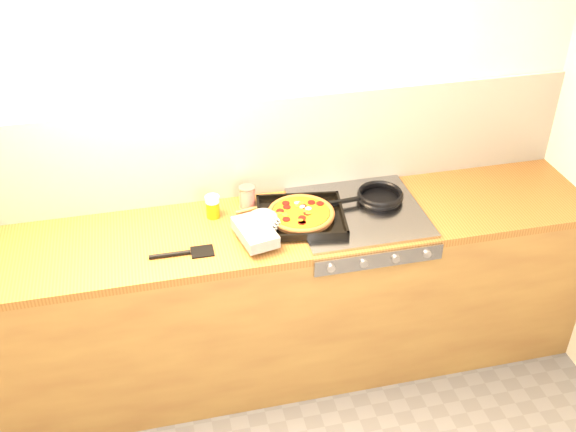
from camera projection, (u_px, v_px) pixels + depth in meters
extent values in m
plane|color=beige|center=(252.00, 129.00, 3.18)|extent=(3.20, 0.00, 3.20)
cube|color=white|center=(253.00, 149.00, 3.22)|extent=(3.20, 0.02, 0.50)
cube|color=olive|center=(268.00, 302.00, 3.39)|extent=(3.20, 0.60, 0.86)
cube|color=brown|center=(266.00, 229.00, 3.14)|extent=(3.20, 0.60, 0.04)
cube|color=#939398|center=(379.00, 259.00, 3.00)|extent=(0.60, 0.03, 0.08)
cylinder|color=#A5A5AA|center=(331.00, 268.00, 2.94)|extent=(0.04, 0.02, 0.04)
cylinder|color=#A5A5AA|center=(364.00, 263.00, 2.97)|extent=(0.04, 0.02, 0.04)
cylinder|color=#A5A5AA|center=(396.00, 258.00, 3.00)|extent=(0.04, 0.02, 0.04)
cylinder|color=#A5A5AA|center=(427.00, 254.00, 3.03)|extent=(0.04, 0.02, 0.04)
cube|color=#939398|center=(358.00, 212.00, 3.21)|extent=(0.60, 0.56, 0.02)
cube|color=black|center=(301.00, 218.00, 3.14)|extent=(0.45, 0.40, 0.01)
cube|color=black|center=(297.00, 195.00, 3.27)|extent=(0.40, 0.07, 0.02)
cube|color=black|center=(305.00, 236.00, 2.99)|extent=(0.40, 0.07, 0.02)
cube|color=black|center=(342.00, 213.00, 3.15)|extent=(0.06, 0.35, 0.02)
cube|color=black|center=(259.00, 217.00, 3.12)|extent=(0.06, 0.35, 0.02)
cylinder|color=#975B2B|center=(301.00, 215.00, 3.13)|extent=(0.34, 0.34, 0.02)
torus|color=#975B2B|center=(301.00, 213.00, 3.13)|extent=(0.36, 0.36, 0.02)
cylinder|color=#BB7B16|center=(301.00, 213.00, 3.13)|extent=(0.30, 0.30, 0.01)
cylinder|color=maroon|center=(307.00, 213.00, 3.11)|extent=(0.04, 0.04, 0.01)
cylinder|color=maroon|center=(286.00, 203.00, 3.18)|extent=(0.04, 0.04, 0.01)
cylinder|color=maroon|center=(302.00, 222.00, 3.05)|extent=(0.04, 0.04, 0.01)
cylinder|color=maroon|center=(280.00, 211.00, 3.13)|extent=(0.04, 0.04, 0.01)
cylinder|color=maroon|center=(311.00, 202.00, 3.19)|extent=(0.04, 0.04, 0.01)
cylinder|color=maroon|center=(303.00, 206.00, 3.16)|extent=(0.04, 0.04, 0.01)
cylinder|color=maroon|center=(286.00, 219.00, 3.07)|extent=(0.04, 0.04, 0.01)
cylinder|color=maroon|center=(320.00, 204.00, 3.18)|extent=(0.04, 0.04, 0.01)
cylinder|color=maroon|center=(302.00, 222.00, 3.05)|extent=(0.04, 0.04, 0.01)
cylinder|color=maroon|center=(302.00, 218.00, 3.08)|extent=(0.04, 0.04, 0.01)
cylinder|color=maroon|center=(287.00, 207.00, 3.15)|extent=(0.04, 0.04, 0.01)
ellipsoid|color=orange|center=(285.00, 214.00, 3.10)|extent=(0.03, 0.03, 0.01)
ellipsoid|color=orange|center=(280.00, 213.00, 3.11)|extent=(0.03, 0.03, 0.01)
ellipsoid|color=orange|center=(298.00, 206.00, 3.16)|extent=(0.03, 0.03, 0.01)
ellipsoid|color=orange|center=(296.00, 201.00, 3.19)|extent=(0.03, 0.03, 0.01)
ellipsoid|color=orange|center=(300.00, 220.00, 3.06)|extent=(0.03, 0.03, 0.01)
ellipsoid|color=orange|center=(309.00, 213.00, 3.11)|extent=(0.03, 0.03, 0.01)
ellipsoid|color=orange|center=(306.00, 211.00, 3.12)|extent=(0.03, 0.03, 0.01)
ellipsoid|color=orange|center=(286.00, 215.00, 3.10)|extent=(0.03, 0.03, 0.01)
ellipsoid|color=orange|center=(301.00, 203.00, 3.18)|extent=(0.03, 0.03, 0.01)
ellipsoid|color=silver|center=(297.00, 202.00, 3.19)|extent=(0.03, 0.03, 0.01)
ellipsoid|color=silver|center=(302.00, 207.00, 3.16)|extent=(0.03, 0.03, 0.01)
ellipsoid|color=silver|center=(308.00, 208.00, 3.14)|extent=(0.03, 0.03, 0.01)
cube|color=black|center=(255.00, 232.00, 2.99)|extent=(0.19, 0.26, 0.06)
ellipsoid|color=black|center=(263.00, 218.00, 3.08)|extent=(0.16, 0.16, 0.06)
cylinder|color=black|center=(271.00, 227.00, 3.02)|extent=(0.10, 0.11, 0.05)
cylinder|color=black|center=(380.00, 199.00, 3.28)|extent=(0.23, 0.23, 0.01)
torus|color=black|center=(380.00, 195.00, 3.27)|extent=(0.24, 0.24, 0.02)
cube|color=black|center=(346.00, 201.00, 3.22)|extent=(0.16, 0.03, 0.01)
cylinder|color=#B00E0F|center=(247.00, 197.00, 3.23)|extent=(0.10, 0.10, 0.10)
cylinder|color=#B2B2B7|center=(247.00, 188.00, 3.20)|extent=(0.10, 0.10, 0.01)
cylinder|color=#B2B2B7|center=(248.00, 206.00, 3.26)|extent=(0.10, 0.10, 0.01)
cylinder|color=orange|center=(213.00, 209.00, 3.17)|extent=(0.06, 0.06, 0.08)
cylinder|color=silver|center=(212.00, 199.00, 3.13)|extent=(0.07, 0.07, 0.03)
cylinder|color=#A77847|center=(261.00, 207.00, 3.24)|extent=(0.26, 0.07, 0.02)
ellipsoid|color=#A77847|center=(288.00, 200.00, 3.29)|extent=(0.06, 0.05, 0.02)
cube|color=black|center=(202.00, 251.00, 2.95)|extent=(0.10, 0.09, 0.01)
cylinder|color=black|center=(170.00, 255.00, 2.93)|extent=(0.18, 0.02, 0.02)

